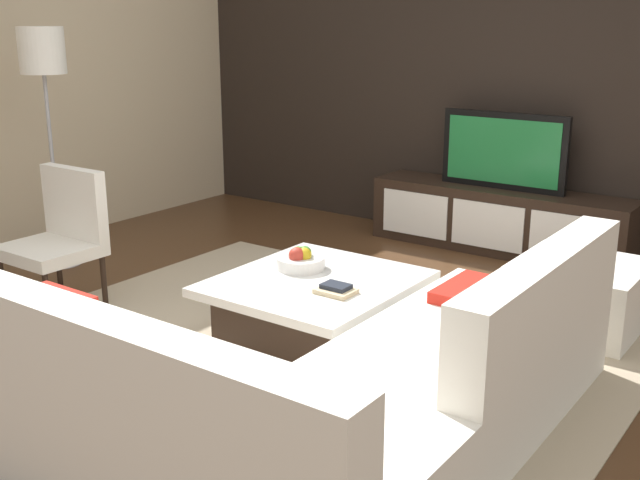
% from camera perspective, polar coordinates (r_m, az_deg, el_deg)
% --- Properties ---
extents(ground_plane, '(14.00, 14.00, 0.00)m').
position_cam_1_polar(ground_plane, '(4.26, -0.02, -8.36)').
color(ground_plane, '#4C301C').
extents(feature_wall_back, '(6.40, 0.12, 2.80)m').
position_cam_1_polar(feature_wall_back, '(6.28, 14.91, 12.24)').
color(feature_wall_back, black).
rests_on(feature_wall_back, ground).
extents(area_rug, '(3.39, 2.74, 0.01)m').
position_cam_1_polar(area_rug, '(4.32, -1.11, -7.97)').
color(area_rug, tan).
rests_on(area_rug, ground).
extents(media_console, '(2.04, 0.46, 0.50)m').
position_cam_1_polar(media_console, '(6.18, 13.12, 1.47)').
color(media_console, black).
rests_on(media_console, ground).
extents(television, '(0.99, 0.06, 0.59)m').
position_cam_1_polar(television, '(6.07, 13.44, 6.44)').
color(television, black).
rests_on(television, media_console).
extents(sectional_couch, '(2.27, 2.40, 0.81)m').
position_cam_1_polar(sectional_couch, '(3.27, -1.50, -11.03)').
color(sectional_couch, white).
rests_on(sectional_couch, ground).
extents(coffee_table, '(0.98, 1.08, 0.38)m').
position_cam_1_polar(coffee_table, '(4.32, -0.32, -5.15)').
color(coffee_table, black).
rests_on(coffee_table, ground).
extents(accent_chair_near, '(0.54, 0.49, 0.87)m').
position_cam_1_polar(accent_chair_near, '(5.08, -18.61, 0.70)').
color(accent_chair_near, black).
rests_on(accent_chair_near, ground).
extents(floor_lamp, '(0.32, 0.32, 1.71)m').
position_cam_1_polar(floor_lamp, '(5.81, -19.82, 12.01)').
color(floor_lamp, '#A5A5AA').
rests_on(floor_lamp, ground).
extents(ottoman, '(0.70, 0.70, 0.40)m').
position_cam_1_polar(ottoman, '(4.78, 18.61, -3.89)').
color(ottoman, white).
rests_on(ottoman, ground).
extents(fruit_bowl, '(0.28, 0.28, 0.14)m').
position_cam_1_polar(fruit_bowl, '(4.42, -1.45, -1.50)').
color(fruit_bowl, silver).
rests_on(fruit_bowl, coffee_table).
extents(book_stack, '(0.20, 0.15, 0.05)m').
position_cam_1_polar(book_stack, '(4.03, 1.18, -3.69)').
color(book_stack, '#CCB78C').
rests_on(book_stack, coffee_table).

